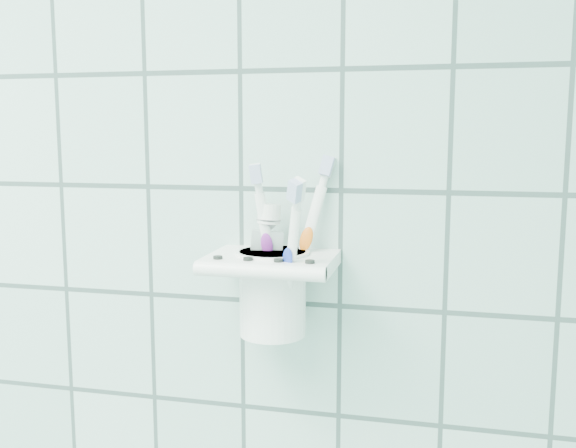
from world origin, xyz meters
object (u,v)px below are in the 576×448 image
Objects in this scene: cup at (273,289)px; toothbrush_pink at (279,243)px; toothbrush_orange at (283,243)px; toothbrush_blue at (283,239)px; holder_bracket at (272,263)px; toothpaste_tube at (261,256)px.

cup is 0.51× the size of toothbrush_pink.
toothbrush_pink is at bearing 150.46° from toothbrush_orange.
toothbrush_pink is 0.93× the size of toothbrush_blue.
holder_bracket is 0.03m from toothbrush_blue.
toothpaste_tube is at bearing 149.27° from holder_bracket.
cup is (-0.00, 0.00, -0.03)m from holder_bracket.
holder_bracket is at bearing -109.22° from toothbrush_pink.
toothbrush_pink is at bearing 80.30° from holder_bracket.
cup is 0.05m from toothbrush_pink.
toothbrush_pink is at bearing 74.28° from cup.
holder_bracket is at bearing -126.57° from toothbrush_orange.
toothbrush_pink reaches higher than cup.
toothbrush_blue is (0.01, 0.01, 0.03)m from holder_bracket.
toothbrush_orange is at bearing 2.10° from cup.
toothbrush_pink is 0.99× the size of toothbrush_orange.
holder_bracket is 0.03m from toothbrush_pink.
toothbrush_pink is at bearing 16.36° from toothpaste_tube.
toothbrush_orange is (0.01, -0.01, 0.00)m from toothbrush_pink.
cup is 0.06m from toothbrush_blue.
toothpaste_tube is at bearing -160.84° from toothbrush_pink.
toothbrush_orange is 1.33× the size of toothpaste_tube.
toothpaste_tube reaches higher than cup.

